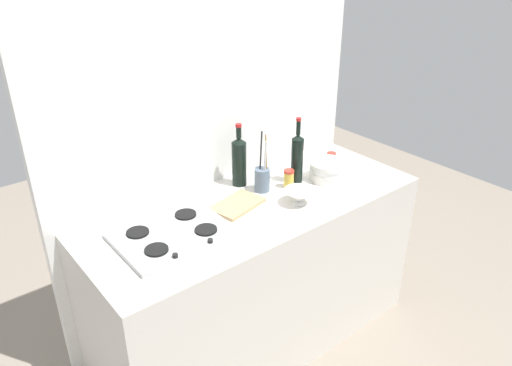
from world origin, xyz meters
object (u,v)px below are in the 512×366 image
stovetop_hob (172,234)px  wine_bottle_mid_left (239,160)px  mixing_bowl (299,196)px  wine_bottle_leftmost (297,157)px  condiment_jar_front (289,179)px  plate_stack (328,170)px  condiment_jar_rear (331,159)px  cutting_board (237,205)px  utensil_crock (262,178)px

stovetop_hob → wine_bottle_mid_left: (0.55, 0.23, 0.13)m
wine_bottle_mid_left → mixing_bowl: (0.10, -0.36, -0.10)m
wine_bottle_leftmost → condiment_jar_front: size_ratio=3.67×
plate_stack → condiment_jar_rear: bearing=38.0°
condiment_jar_rear → mixing_bowl: bearing=-154.8°
mixing_bowl → cutting_board: bearing=146.5°
stovetop_hob → mixing_bowl: mixing_bowl is taller
condiment_jar_rear → wine_bottle_mid_left: bearing=166.2°
cutting_board → plate_stack: bearing=-6.8°
stovetop_hob → plate_stack: size_ratio=2.36×
plate_stack → utensil_crock: utensil_crock is taller
mixing_bowl → plate_stack: bearing=18.0°
wine_bottle_mid_left → utensil_crock: bearing=-69.6°
condiment_jar_rear → wine_bottle_leftmost: bearing=-174.3°
utensil_crock → cutting_board: utensil_crock is taller
plate_stack → cutting_board: 0.59m
condiment_jar_rear → plate_stack: bearing=-142.0°
utensil_crock → stovetop_hob: bearing=-171.5°
wine_bottle_mid_left → condiment_jar_front: wine_bottle_mid_left is taller
condiment_jar_front → utensil_crock: bearing=156.0°
utensil_crock → condiment_jar_rear: 0.53m
condiment_jar_front → condiment_jar_rear: size_ratio=1.28×
plate_stack → condiment_jar_rear: size_ratio=2.69×
stovetop_hob → condiment_jar_front: size_ratio=4.97×
utensil_crock → wine_bottle_leftmost: bearing=-9.7°
stovetop_hob → wine_bottle_leftmost: wine_bottle_leftmost is taller
stovetop_hob → wine_bottle_leftmost: bearing=3.7°
plate_stack → cutting_board: size_ratio=0.80×
stovetop_hob → cutting_board: size_ratio=1.88×
condiment_jar_front → mixing_bowl: bearing=-115.9°
plate_stack → stovetop_hob: bearing=178.1°
wine_bottle_mid_left → condiment_jar_rear: (0.58, -0.14, -0.10)m
utensil_crock → condiment_jar_front: 0.15m
wine_bottle_leftmost → plate_stack: bearing=-28.3°
stovetop_hob → condiment_jar_front: 0.74m
plate_stack → condiment_jar_front: (-0.24, 0.06, -0.00)m
mixing_bowl → wine_bottle_mid_left: bearing=106.1°
stovetop_hob → wine_bottle_leftmost: (0.82, 0.05, 0.13)m
condiment_jar_rear → cutting_board: 0.74m
wine_bottle_mid_left → utensil_crock: (0.05, -0.14, -0.07)m
stovetop_hob → cutting_board: (0.40, 0.04, -0.00)m
stovetop_hob → utensil_crock: utensil_crock is taller
utensil_crock → mixing_bowl: bearing=-76.5°
condiment_jar_front → condiment_jar_rear: bearing=8.0°
plate_stack → mixing_bowl: bearing=-162.0°
condiment_jar_front → cutting_board: 0.35m
cutting_board → mixing_bowl: bearing=-33.5°
plate_stack → wine_bottle_mid_left: wine_bottle_mid_left is taller
wine_bottle_leftmost → mixing_bowl: (-0.16, -0.19, -0.10)m
plate_stack → utensil_crock: bearing=161.8°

